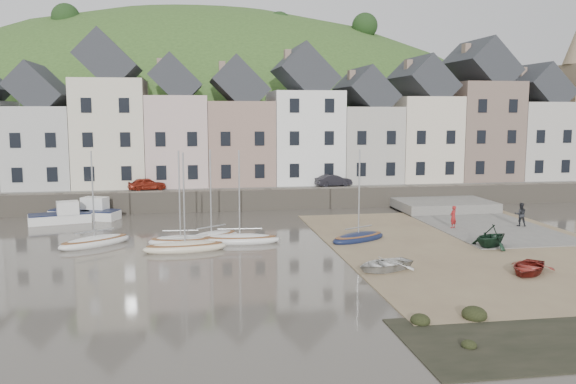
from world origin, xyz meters
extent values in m
plane|color=#443E35|center=(0.00, 0.00, 0.00)|extent=(160.00, 160.00, 0.00)
cube|color=#325120|center=(0.00, 32.00, 0.75)|extent=(90.00, 30.00, 1.50)
cube|color=slate|center=(0.00, 20.50, 1.55)|extent=(70.00, 7.00, 0.10)
cube|color=slate|center=(0.00, 17.00, 0.90)|extent=(70.00, 1.20, 1.80)
cube|color=#7C664B|center=(11.00, 0.00, 0.03)|extent=(18.00, 26.00, 0.06)
cube|color=slate|center=(15.00, 8.00, 0.06)|extent=(8.00, 18.00, 0.12)
ellipsoid|color=#325120|center=(-5.00, 60.00, -18.00)|extent=(134.40, 84.00, 84.00)
cylinder|color=#382619|center=(-22.00, 48.00, 18.00)|extent=(0.50, 0.50, 3.00)
sphere|color=#213D19|center=(-22.00, 48.00, 20.50)|extent=(3.60, 3.60, 3.60)
cylinder|color=#382619|center=(-8.00, 52.00, 18.00)|extent=(0.50, 0.50, 3.00)
sphere|color=#213D19|center=(-8.00, 52.00, 20.50)|extent=(3.60, 3.60, 3.60)
cylinder|color=#382619|center=(6.00, 50.00, 18.00)|extent=(0.50, 0.50, 3.00)
sphere|color=#213D19|center=(6.00, 50.00, 20.50)|extent=(3.60, 3.60, 3.60)
cylinder|color=#382619|center=(18.00, 49.00, 18.00)|extent=(0.50, 0.50, 3.00)
sphere|color=#213D19|center=(18.00, 49.00, 20.50)|extent=(3.60, 3.60, 3.60)
cube|color=#B7B7B2|center=(-20.05, 24.00, 5.25)|extent=(5.80, 8.00, 7.50)
cube|color=gray|center=(-21.50, 24.00, 11.92)|extent=(0.60, 0.90, 1.40)
cube|color=beige|center=(-13.90, 24.00, 6.50)|extent=(6.40, 8.00, 10.00)
cube|color=gray|center=(-15.50, 24.00, 14.73)|extent=(0.60, 0.90, 1.40)
cube|color=#C7ACA5|center=(-7.85, 24.00, 5.75)|extent=(5.60, 8.00, 8.50)
cube|color=gray|center=(-9.25, 24.00, 12.82)|extent=(0.60, 0.90, 1.40)
cube|color=gray|center=(-1.90, 24.00, 5.50)|extent=(6.20, 8.00, 8.00)
cube|color=gray|center=(-3.45, 24.00, 12.62)|extent=(0.60, 0.90, 1.40)
cube|color=white|center=(4.55, 24.00, 6.00)|extent=(6.60, 8.00, 9.00)
cube|color=gray|center=(2.90, 24.00, 13.83)|extent=(0.60, 0.90, 1.40)
cube|color=#B2ADA3|center=(10.80, 24.00, 5.25)|extent=(5.80, 8.00, 7.50)
cube|color=gray|center=(9.35, 24.00, 11.92)|extent=(0.60, 0.90, 1.40)
cube|color=beige|center=(16.75, 24.00, 5.75)|extent=(6.00, 8.00, 8.50)
cube|color=gray|center=(15.25, 24.00, 13.02)|extent=(0.60, 0.90, 1.40)
cube|color=#786256|center=(23.00, 24.00, 6.50)|extent=(6.40, 8.00, 10.00)
cube|color=gray|center=(21.40, 24.00, 14.73)|extent=(0.60, 0.90, 1.40)
cube|color=#BBB7AD|center=(29.15, 24.00, 5.50)|extent=(5.80, 8.00, 8.00)
cube|color=gray|center=(27.70, 24.00, 12.42)|extent=(0.60, 0.90, 1.40)
ellipsoid|color=white|center=(-12.86, 4.49, 0.20)|extent=(4.87, 4.08, 0.84)
ellipsoid|color=brown|center=(-12.86, 4.49, 0.42)|extent=(4.47, 3.74, 0.20)
cylinder|color=#B2B5B7|center=(-12.86, 4.49, 3.30)|extent=(0.10, 0.10, 5.60)
cylinder|color=#B2B5B7|center=(-12.86, 4.49, 0.95)|extent=(2.25, 1.64, 0.08)
ellipsoid|color=white|center=(-7.41, 3.76, 0.20)|extent=(4.26, 1.83, 0.84)
ellipsoid|color=brown|center=(-7.41, 3.76, 0.42)|extent=(3.92, 1.66, 0.20)
cylinder|color=#B2B5B7|center=(-7.41, 3.76, 3.30)|extent=(0.10, 0.10, 5.60)
cylinder|color=#B2B5B7|center=(-7.41, 3.76, 0.95)|extent=(2.28, 0.26, 0.08)
ellipsoid|color=beige|center=(-7.12, 2.00, 0.20)|extent=(5.30, 2.06, 0.84)
ellipsoid|color=brown|center=(-7.12, 2.00, 0.42)|extent=(4.88, 1.88, 0.20)
cylinder|color=#B2B5B7|center=(-7.12, 2.00, 3.30)|extent=(0.10, 0.10, 5.60)
cylinder|color=#B2B5B7|center=(-7.12, 2.00, 0.95)|extent=(2.83, 0.39, 0.08)
ellipsoid|color=white|center=(-5.39, 4.75, 0.20)|extent=(4.36, 3.64, 0.84)
ellipsoid|color=brown|center=(-5.39, 4.75, 0.42)|extent=(4.00, 3.34, 0.20)
cylinder|color=#B2B5B7|center=(-5.39, 4.75, 3.30)|extent=(0.10, 0.10, 5.60)
cylinder|color=#B2B5B7|center=(-5.39, 4.75, 0.95)|extent=(1.98, 1.39, 0.08)
ellipsoid|color=white|center=(-3.58, 3.73, 0.20)|extent=(5.41, 1.94, 0.84)
ellipsoid|color=brown|center=(-3.58, 3.73, 0.42)|extent=(4.97, 1.77, 0.20)
cylinder|color=#B2B5B7|center=(-3.58, 3.73, 3.30)|extent=(0.10, 0.10, 5.60)
cylinder|color=#B2B5B7|center=(-3.58, 3.73, 0.95)|extent=(2.91, 0.32, 0.08)
ellipsoid|color=#131B3B|center=(4.24, 2.92, 0.20)|extent=(4.58, 3.38, 0.84)
ellipsoid|color=brown|center=(4.24, 2.92, 0.42)|extent=(4.21, 3.09, 0.20)
cylinder|color=#B2B5B7|center=(4.24, 2.92, 3.30)|extent=(0.10, 0.10, 5.60)
cylinder|color=#B2B5B7|center=(4.24, 2.92, 0.95)|extent=(2.17, 1.20, 0.08)
cube|color=white|center=(-16.75, 13.13, 0.35)|extent=(4.85, 2.82, 0.70)
cube|color=#131B3B|center=(-16.75, 13.13, 0.72)|extent=(4.78, 2.85, 0.08)
cube|color=white|center=(-16.09, 12.95, 1.20)|extent=(1.85, 1.57, 1.00)
cube|color=white|center=(-15.14, 14.67, 0.35)|extent=(5.80, 3.61, 0.70)
cube|color=#131B3B|center=(-15.14, 14.67, 0.72)|extent=(5.71, 3.61, 0.08)
cube|color=white|center=(-14.36, 14.97, 1.20)|extent=(2.25, 1.83, 1.00)
imported|color=silver|center=(3.50, -4.62, 0.41)|extent=(3.98, 3.44, 0.69)
imported|color=black|center=(11.86, -0.49, 0.80)|extent=(3.57, 3.39, 1.48)
imported|color=maroon|center=(10.85, -6.46, 0.39)|extent=(3.86, 3.87, 0.66)
imported|color=maroon|center=(12.19, 5.74, 0.94)|extent=(0.71, 0.64, 1.63)
imported|color=#212327|center=(17.42, 5.61, 0.99)|extent=(1.01, 0.89, 1.75)
imported|color=maroon|center=(-10.52, 19.50, 2.16)|extent=(3.54, 2.13, 1.13)
imported|color=black|center=(6.54, 19.50, 2.16)|extent=(3.58, 1.85, 1.12)
ellipsoid|color=black|center=(4.81, -12.50, 0.21)|extent=(1.03, 1.13, 0.67)
ellipsoid|color=black|center=(2.38, -12.70, 0.16)|extent=(0.80, 0.88, 0.52)
ellipsoid|color=black|center=(3.20, -15.35, 0.11)|extent=(0.57, 0.62, 0.37)
camera|label=1|loc=(-6.75, -35.06, 8.58)|focal=37.62mm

